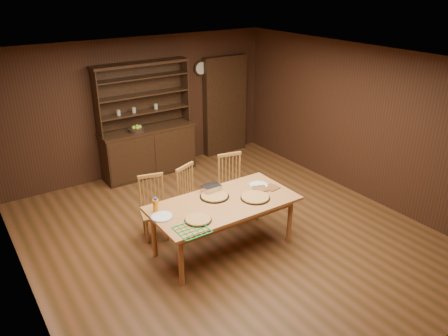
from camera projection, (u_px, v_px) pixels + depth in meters
floor at (228, 235)px, 6.61m from camera, size 6.00×6.00×0.00m
room_shell at (228, 137)px, 5.97m from camera, size 6.00×6.00×6.00m
china_hutch at (148, 145)px, 8.46m from camera, size 1.84×0.52×2.17m
doorway at (225, 106)px, 9.36m from camera, size 1.00×0.18×2.10m
wall_clock at (201, 68)px, 8.78m from camera, size 0.30×0.05×0.30m
dining_table at (224, 207)px, 6.04m from camera, size 2.04×1.02×0.75m
chair_left at (153, 205)px, 6.44m from camera, size 0.47×0.46×0.97m
chair_center at (191, 195)px, 6.65m from camera, size 0.53×0.52×1.01m
chair_right at (232, 183)px, 7.03m from camera, size 0.50×0.48×1.03m
pizza_left at (198, 219)px, 5.55m from camera, size 0.35×0.35×0.04m
pizza_right at (255, 197)px, 6.10m from camera, size 0.42×0.42×0.04m
pizza_center at (214, 196)px, 6.14m from camera, size 0.42×0.42×0.04m
cooling_rack at (192, 229)px, 5.34m from camera, size 0.37×0.37×0.02m
plate_left at (162, 216)px, 5.63m from camera, size 0.29×0.29×0.02m
plate_right at (258, 185)px, 6.48m from camera, size 0.28×0.28×0.02m
foil_dish at (211, 189)px, 6.27m from camera, size 0.26×0.19×0.10m
juice_bottle at (156, 205)px, 5.73m from camera, size 0.08×0.08×0.20m
pot_holder_a at (271, 187)px, 6.40m from camera, size 0.22×0.22×0.01m
pot_holder_b at (260, 189)px, 6.37m from camera, size 0.26×0.26×0.02m
fruit_bowl at (137, 129)px, 8.14m from camera, size 0.30×0.30×0.12m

